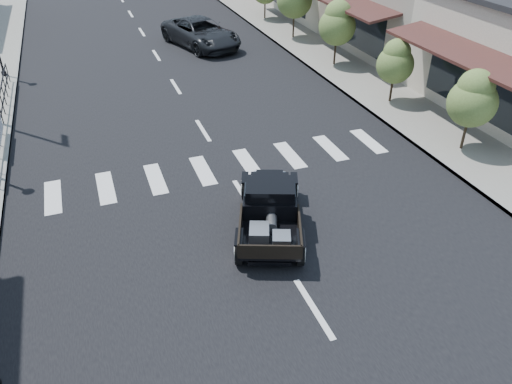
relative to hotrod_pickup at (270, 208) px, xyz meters
name	(u,v)px	position (x,y,z in m)	size (l,w,h in m)	color
ground	(267,234)	(-0.14, -0.21, -0.71)	(120.00, 120.00, 0.00)	black
road	(163,67)	(-0.14, 14.79, -0.70)	(14.00, 80.00, 0.02)	black
road_markings	(186,103)	(-0.14, 9.79, -0.71)	(12.00, 60.00, 0.06)	silver
sidewalk_right	(313,49)	(8.36, 14.79, -0.64)	(3.00, 80.00, 0.15)	gray
storefront_mid	(438,7)	(14.86, 12.79, 1.54)	(10.00, 9.00, 4.50)	gray
railing	(0,112)	(-7.44, 9.79, -0.06)	(0.08, 10.00, 1.00)	black
banner	(1,138)	(-7.36, 7.79, -0.26)	(0.04, 2.20, 0.60)	silver
small_tree_a	(470,112)	(8.16, 1.97, 0.84)	(1.68, 1.68, 2.80)	#556E32
small_tree_b	(394,72)	(8.16, 6.62, 0.73)	(1.54, 1.54, 2.57)	#556E32
small_tree_c	(336,34)	(8.16, 11.82, 0.97)	(1.83, 1.83, 3.06)	#556E32
small_tree_d	(294,7)	(8.16, 17.11, 1.15)	(2.06, 2.06, 3.43)	#556E32
hotrod_pickup	(270,208)	(0.00, 0.00, 0.00)	(1.91, 4.10, 1.42)	black
second_car	(201,33)	(2.62, 17.56, 0.06)	(2.56, 5.56, 1.55)	black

